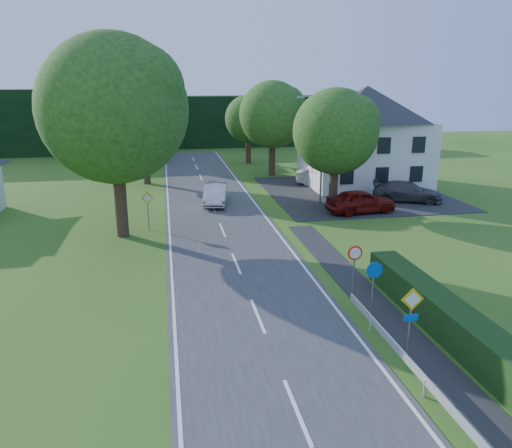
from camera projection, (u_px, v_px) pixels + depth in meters
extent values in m
cube|color=#363638|center=(231.00, 251.00, 27.22)|extent=(7.00, 80.00, 0.04)
cube|color=#27272A|center=(353.00, 192.00, 41.58)|extent=(14.00, 16.00, 0.04)
cube|color=white|center=(171.00, 254.00, 26.65)|extent=(0.12, 80.00, 0.01)
cube|color=white|center=(289.00, 247.00, 27.77)|extent=(0.12, 80.00, 0.01)
cube|color=black|center=(244.00, 121.00, 71.15)|extent=(30.00, 5.00, 7.00)
cube|color=white|center=(364.00, 154.00, 44.00)|extent=(10.00, 8.00, 5.60)
pyramid|color=#28272D|center=(367.00, 104.00, 42.82)|extent=(10.60, 8.40, 3.00)
cylinder|color=gray|center=(322.00, 150.00, 37.00)|extent=(0.16, 0.16, 8.00)
cylinder|color=gray|center=(313.00, 96.00, 35.78)|extent=(1.70, 0.10, 0.10)
cube|color=gray|center=(301.00, 97.00, 35.64)|extent=(0.50, 0.18, 0.12)
cylinder|color=gray|center=(409.00, 327.00, 16.28)|extent=(0.07, 0.07, 2.40)
cube|color=#E7B70C|center=(413.00, 299.00, 15.98)|extent=(0.78, 0.04, 0.78)
cube|color=white|center=(413.00, 299.00, 15.98)|extent=(0.57, 0.05, 0.57)
cube|color=blue|center=(411.00, 318.00, 16.16)|extent=(0.50, 0.04, 0.22)
cylinder|color=gray|center=(372.00, 293.00, 19.15)|extent=(0.07, 0.07, 2.20)
cylinder|color=blue|center=(374.00, 270.00, 18.86)|extent=(0.64, 0.04, 0.64)
cylinder|color=gray|center=(353.00, 274.00, 21.04)|extent=(0.07, 0.07, 2.20)
cylinder|color=red|center=(355.00, 253.00, 20.75)|extent=(0.64, 0.04, 0.64)
cylinder|color=white|center=(355.00, 253.00, 20.73)|extent=(0.48, 0.04, 0.48)
cylinder|color=gray|center=(148.00, 213.00, 30.87)|extent=(0.07, 0.07, 2.20)
cube|color=#E7B70C|center=(147.00, 198.00, 30.58)|extent=(0.78, 0.04, 0.78)
cube|color=white|center=(147.00, 198.00, 30.58)|extent=(0.57, 0.05, 0.57)
imported|color=silver|center=(216.00, 194.00, 37.34)|extent=(2.33, 4.78, 1.51)
imported|color=black|center=(212.00, 186.00, 41.39)|extent=(0.85, 2.15, 1.11)
imported|color=#630F0B|center=(361.00, 201.00, 34.87)|extent=(5.04, 2.46, 1.65)
imported|color=#B5B5BA|center=(325.00, 176.00, 44.31)|extent=(5.30, 3.25, 1.65)
imported|color=#434347|center=(407.00, 191.00, 38.29)|extent=(5.62, 4.09, 1.51)
imported|color=#B2B3BA|center=(371.00, 181.00, 42.68)|extent=(5.32, 4.16, 1.34)
imported|color=red|center=(312.00, 179.00, 41.79)|extent=(2.45, 2.49, 1.98)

